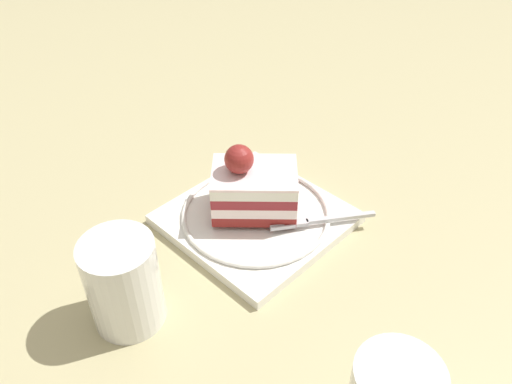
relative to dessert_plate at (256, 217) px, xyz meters
name	(u,v)px	position (x,y,z in m)	size (l,w,h in m)	color
ground_plane	(254,233)	(0.01, -0.02, -0.01)	(2.40, 2.40, 0.00)	tan
dessert_plate	(256,217)	(0.00, 0.00, 0.00)	(0.22, 0.22, 0.02)	white
cake_slice	(253,187)	(-0.01, 0.00, 0.04)	(0.12, 0.12, 0.09)	maroon
fork	(320,220)	(0.07, 0.03, 0.01)	(0.10, 0.10, 0.00)	silver
drink_glass_near	(125,287)	(-0.02, -0.19, 0.04)	(0.07, 0.07, 0.10)	white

